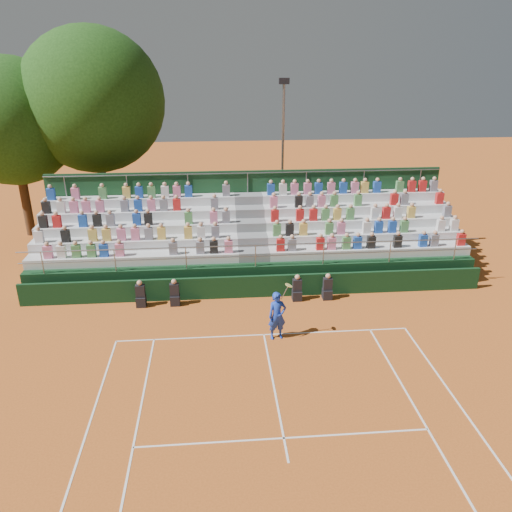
{
  "coord_description": "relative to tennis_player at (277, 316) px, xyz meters",
  "views": [
    {
      "loc": [
        -1.7,
        -16.24,
        9.87
      ],
      "look_at": [
        0.0,
        3.5,
        1.8
      ],
      "focal_mm": 35.0,
      "sensor_mm": 36.0,
      "label": 1
    }
  ],
  "objects": [
    {
      "name": "grandstand",
      "position": [
        -0.46,
        6.68,
        0.16
      ],
      "size": [
        20.0,
        5.2,
        4.4
      ],
      "color": "black",
      "rests_on": "ground"
    },
    {
      "name": "ground",
      "position": [
        -0.46,
        0.24,
        -0.93
      ],
      "size": [
        90.0,
        90.0,
        0.0
      ],
      "primitive_type": "plane",
      "color": "#C55E20",
      "rests_on": "ground"
    },
    {
      "name": "line_officials",
      "position": [
        -1.38,
        2.99,
        -0.46
      ],
      "size": [
        8.32,
        0.4,
        1.19
      ],
      "color": "black",
      "rests_on": "ground"
    },
    {
      "name": "tree_east",
      "position": [
        -8.62,
        13.18,
        6.52
      ],
      "size": [
        7.81,
        7.81,
        11.37
      ],
      "color": "#382414",
      "rests_on": "ground"
    },
    {
      "name": "tree_west",
      "position": [
        -12.94,
        12.68,
        5.51
      ],
      "size": [
        6.82,
        6.82,
        9.86
      ],
      "color": "#382414",
      "rests_on": "ground"
    },
    {
      "name": "tennis_player",
      "position": [
        0.0,
        0.0,
        0.0
      ],
      "size": [
        0.9,
        0.56,
        2.22
      ],
      "color": "#193BBF",
      "rests_on": "ground"
    },
    {
      "name": "courtside_wall",
      "position": [
        -0.46,
        3.44,
        -0.43
      ],
      "size": [
        20.0,
        0.15,
        1.0
      ],
      "primitive_type": "cube",
      "color": "black",
      "rests_on": "ground"
    },
    {
      "name": "floodlight_mast",
      "position": [
        2.03,
        13.89,
        4.04
      ],
      "size": [
        0.6,
        0.25,
        8.58
      ],
      "color": "gray",
      "rests_on": "ground"
    }
  ]
}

